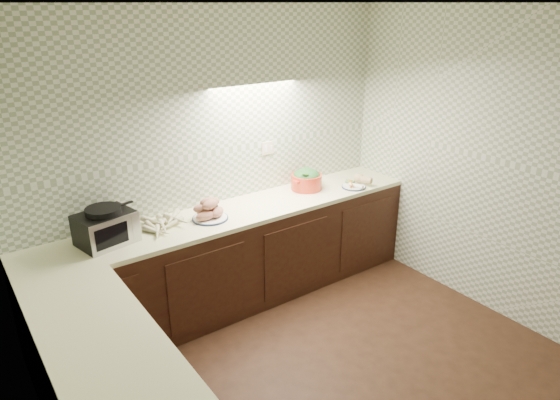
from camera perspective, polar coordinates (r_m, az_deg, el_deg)
room at (r=2.99m, az=9.24°, el=2.37°), size 3.60×3.60×2.60m
counter at (r=3.68m, az=-7.60°, el=-14.37°), size 3.60×3.60×0.90m
toaster_oven at (r=3.97m, az=-19.30°, el=-2.90°), size 0.46×0.39×0.29m
parsnip_pile at (r=4.15m, az=-13.14°, el=-2.63°), size 0.44×0.43×0.09m
sweet_potato_plate at (r=4.23m, az=-8.09°, el=-1.22°), size 0.31×0.31×0.18m
onion_bowl at (r=4.37m, az=-8.08°, el=-0.86°), size 0.15×0.15×0.12m
dutch_oven at (r=4.86m, az=3.04°, el=2.39°), size 0.37×0.36×0.21m
veg_plate at (r=5.01m, az=8.69°, el=2.05°), size 0.30×0.29×0.11m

